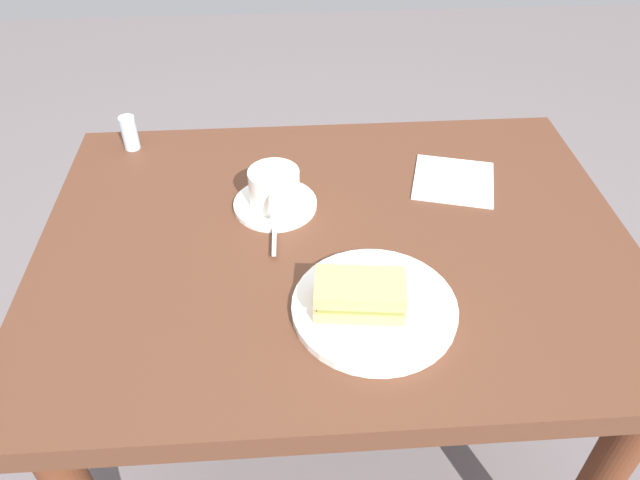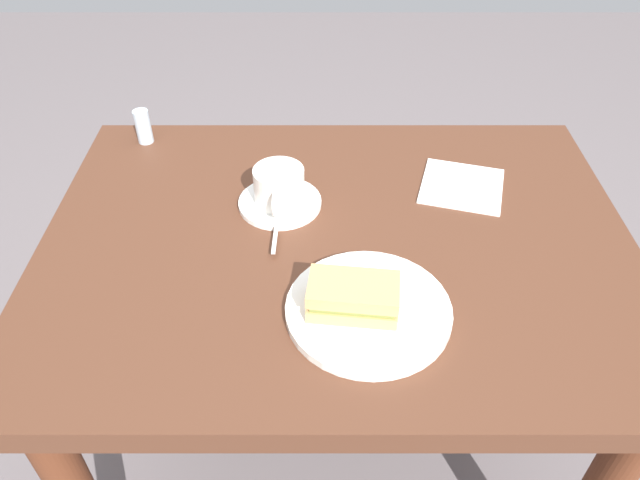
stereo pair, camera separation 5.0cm
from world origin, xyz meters
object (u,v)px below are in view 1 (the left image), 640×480
at_px(sandwich_front, 360,295).
at_px(coffee_saucer, 275,204).
at_px(coffee_cup, 274,187).
at_px(dining_table, 335,283).
at_px(sandwich_plate, 374,308).
at_px(spoon, 274,229).
at_px(napkin, 454,181).
at_px(salt_shaker, 129,133).

height_order(sandwich_front, coffee_saucer, sandwich_front).
height_order(sandwich_front, coffee_cup, coffee_cup).
xyz_separation_m(dining_table, sandwich_plate, (0.04, -0.18, 0.12)).
relative_size(coffee_cup, spoon, 1.23).
relative_size(sandwich_plate, coffee_cup, 2.06).
bearing_deg(dining_table, napkin, 31.63).
height_order(coffee_cup, spoon, coffee_cup).
xyz_separation_m(dining_table, sandwich_front, (0.02, -0.18, 0.15)).
distance_m(dining_table, coffee_cup, 0.21).
distance_m(coffee_cup, napkin, 0.35).
height_order(dining_table, spoon, spoon).
bearing_deg(sandwich_plate, coffee_saucer, 118.60).
relative_size(dining_table, coffee_saucer, 6.72).
relative_size(coffee_saucer, salt_shaker, 2.12).
bearing_deg(spoon, salt_shaker, 134.18).
height_order(sandwich_front, salt_shaker, salt_shaker).
relative_size(dining_table, coffee_cup, 8.41).
xyz_separation_m(dining_table, coffee_saucer, (-0.10, 0.09, 0.12)).
xyz_separation_m(sandwich_front, coffee_cup, (-0.12, 0.27, 0.01)).
height_order(coffee_cup, napkin, coffee_cup).
relative_size(sandwich_front, coffee_cup, 1.15).
height_order(dining_table, sandwich_plate, sandwich_plate).
height_order(coffee_saucer, coffee_cup, coffee_cup).
bearing_deg(dining_table, sandwich_front, -84.19).
xyz_separation_m(sandwich_plate, coffee_saucer, (-0.15, 0.27, -0.00)).
relative_size(coffee_cup, salt_shaker, 1.69).
height_order(sandwich_plate, sandwich_front, sandwich_front).
xyz_separation_m(spoon, salt_shaker, (-0.29, 0.30, 0.02)).
distance_m(sandwich_plate, salt_shaker, 0.66).
xyz_separation_m(sandwich_front, salt_shaker, (-0.42, 0.49, -0.00)).
bearing_deg(salt_shaker, coffee_saucer, -36.78).
bearing_deg(dining_table, sandwich_plate, -76.46).
bearing_deg(coffee_saucer, dining_table, -41.61).
height_order(sandwich_front, napkin, sandwich_front).
relative_size(sandwich_plate, coffee_saucer, 1.64).
relative_size(dining_table, napkin, 6.79).
distance_m(coffee_saucer, napkin, 0.35).
distance_m(sandwich_plate, coffee_saucer, 0.30).
xyz_separation_m(sandwich_front, napkin, (0.22, 0.33, -0.04)).
height_order(dining_table, sandwich_front, sandwich_front).
bearing_deg(dining_table, salt_shaker, 141.90).
height_order(sandwich_plate, spoon, spoon).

